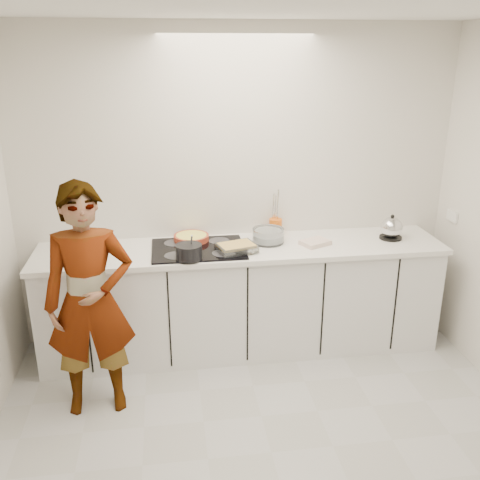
{
  "coord_description": "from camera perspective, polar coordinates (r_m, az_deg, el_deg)",
  "views": [
    {
      "loc": [
        -0.58,
        -2.65,
        2.4
      ],
      "look_at": [
        -0.05,
        1.05,
        1.05
      ],
      "focal_mm": 40.0,
      "sensor_mm": 36.0,
      "label": 1
    }
  ],
  "objects": [
    {
      "name": "mixing_bowl",
      "position": [
        4.32,
        3.02,
        0.4
      ],
      "size": [
        0.33,
        0.33,
        0.12
      ],
      "color": "silver",
      "rests_on": "countertop"
    },
    {
      "name": "saucepan",
      "position": [
        3.96,
        -5.47,
        -1.24
      ],
      "size": [
        0.21,
        0.21,
        0.19
      ],
      "color": "black",
      "rests_on": "hob"
    },
    {
      "name": "kettle",
      "position": [
        4.56,
        15.84,
        1.19
      ],
      "size": [
        0.24,
        0.24,
        0.21
      ],
      "color": "black",
      "rests_on": "countertop"
    },
    {
      "name": "wall_back",
      "position": [
        4.43,
        -0.37,
        5.47
      ],
      "size": [
        3.6,
        0.0,
        2.6
      ],
      "primitive_type": "cube",
      "color": "silver",
      "rests_on": "ground"
    },
    {
      "name": "floor",
      "position": [
        3.62,
        3.37,
        -21.69
      ],
      "size": [
        3.6,
        3.2,
        0.0
      ],
      "primitive_type": "cube",
      "color": "#B4B4B4",
      "rests_on": "ground"
    },
    {
      "name": "baking_dish",
      "position": [
        4.1,
        -0.37,
        -0.77
      ],
      "size": [
        0.34,
        0.28,
        0.06
      ],
      "color": "silver",
      "rests_on": "hob"
    },
    {
      "name": "tea_towel",
      "position": [
        4.32,
        8.01,
        -0.27
      ],
      "size": [
        0.27,
        0.24,
        0.04
      ],
      "primitive_type": "cube",
      "rotation": [
        0.0,
        0.0,
        0.44
      ],
      "color": "white",
      "rests_on": "countertop"
    },
    {
      "name": "utensil_crock",
      "position": [
        4.51,
        3.81,
        1.42
      ],
      "size": [
        0.12,
        0.12,
        0.14
      ],
      "primitive_type": "cylinder",
      "rotation": [
        0.0,
        0.0,
        -0.14
      ],
      "color": "orange",
      "rests_on": "countertop"
    },
    {
      "name": "ceiling",
      "position": [
        2.72,
        4.56,
        24.04
      ],
      "size": [
        3.6,
        3.2,
        0.0
      ],
      "primitive_type": "cube",
      "color": "white",
      "rests_on": "wall_back"
    },
    {
      "name": "base_cabinets",
      "position": [
        4.43,
        0.22,
        -6.47
      ],
      "size": [
        3.2,
        0.58,
        0.87
      ],
      "primitive_type": "cube",
      "color": "silver",
      "rests_on": "floor"
    },
    {
      "name": "hob",
      "position": [
        4.19,
        -4.47,
        -0.94
      ],
      "size": [
        0.72,
        0.54,
        0.01
      ],
      "primitive_type": "cube",
      "color": "black",
      "rests_on": "countertop"
    },
    {
      "name": "countertop",
      "position": [
        4.25,
        0.23,
        -0.96
      ],
      "size": [
        3.24,
        0.64,
        0.04
      ],
      "primitive_type": "cube",
      "color": "white",
      "rests_on": "base_cabinets"
    },
    {
      "name": "cook",
      "position": [
        3.7,
        -15.72,
        -6.35
      ],
      "size": [
        0.62,
        0.43,
        1.62
      ],
      "primitive_type": "imported",
      "rotation": [
        0.0,
        0.0,
        0.07
      ],
      "color": "silver",
      "rests_on": "floor"
    },
    {
      "name": "tart_dish",
      "position": [
        4.35,
        -5.21,
        0.28
      ],
      "size": [
        0.33,
        0.33,
        0.05
      ],
      "color": "#A83A24",
      "rests_on": "hob"
    }
  ]
}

